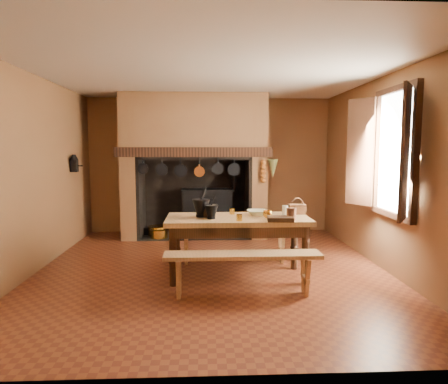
# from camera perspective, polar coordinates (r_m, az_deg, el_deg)

# --- Properties ---
(floor) EXTENTS (5.50, 5.50, 0.00)m
(floor) POSITION_cam_1_polar(r_m,az_deg,el_deg) (5.93, -1.74, -10.98)
(floor) COLOR brown
(floor) RESTS_ON ground
(ceiling) EXTENTS (5.50, 5.50, 0.00)m
(ceiling) POSITION_cam_1_polar(r_m,az_deg,el_deg) (5.76, -1.83, 16.68)
(ceiling) COLOR silver
(ceiling) RESTS_ON back_wall
(back_wall) EXTENTS (5.00, 0.02, 2.80)m
(back_wall) POSITION_cam_1_polar(r_m,az_deg,el_deg) (8.42, -2.08, 3.80)
(back_wall) COLOR brown
(back_wall) RESTS_ON floor
(wall_left) EXTENTS (0.02, 5.50, 2.80)m
(wall_left) POSITION_cam_1_polar(r_m,az_deg,el_deg) (6.17, -25.71, 2.32)
(wall_left) COLOR brown
(wall_left) RESTS_ON floor
(wall_right) EXTENTS (0.02, 5.50, 2.80)m
(wall_right) POSITION_cam_1_polar(r_m,az_deg,el_deg) (6.24, 21.86, 2.52)
(wall_right) COLOR brown
(wall_right) RESTS_ON floor
(wall_front) EXTENTS (5.00, 0.02, 2.80)m
(wall_front) POSITION_cam_1_polar(r_m,az_deg,el_deg) (2.94, -0.93, -0.66)
(wall_front) COLOR brown
(wall_front) RESTS_ON floor
(chimney_breast) EXTENTS (2.95, 0.96, 2.80)m
(chimney_breast) POSITION_cam_1_polar(r_m,az_deg,el_deg) (7.98, -4.23, 6.61)
(chimney_breast) COLOR brown
(chimney_breast) RESTS_ON floor
(iron_range) EXTENTS (1.12, 0.55, 1.60)m
(iron_range) POSITION_cam_1_polar(r_m,az_deg,el_deg) (8.21, -2.33, -2.69)
(iron_range) COLOR black
(iron_range) RESTS_ON floor
(hearth_pans) EXTENTS (0.51, 0.62, 0.20)m
(hearth_pans) POSITION_cam_1_polar(r_m,az_deg,el_deg) (8.11, -9.47, -5.67)
(hearth_pans) COLOR gold
(hearth_pans) RESTS_ON floor
(hanging_pans) EXTENTS (1.92, 0.29, 0.27)m
(hanging_pans) POSITION_cam_1_polar(r_m,az_deg,el_deg) (7.49, -4.60, 3.18)
(hanging_pans) COLOR black
(hanging_pans) RESTS_ON chimney_breast
(onion_string) EXTENTS (0.12, 0.10, 0.46)m
(onion_string) POSITION_cam_1_polar(r_m,az_deg,el_deg) (7.55, 5.63, 2.97)
(onion_string) COLOR #A24B1D
(onion_string) RESTS_ON chimney_breast
(herb_bunch) EXTENTS (0.20, 0.20, 0.35)m
(herb_bunch) POSITION_cam_1_polar(r_m,az_deg,el_deg) (7.57, 6.98, 3.34)
(herb_bunch) COLOR brown
(herb_bunch) RESTS_ON chimney_breast
(window) EXTENTS (0.39, 1.75, 1.76)m
(window) POSITION_cam_1_polar(r_m,az_deg,el_deg) (5.80, 22.26, 5.23)
(window) COLOR white
(window) RESTS_ON wall_right
(wall_coffee_mill) EXTENTS (0.23, 0.16, 0.31)m
(wall_coffee_mill) POSITION_cam_1_polar(r_m,az_deg,el_deg) (7.59, -20.62, 4.03)
(wall_coffee_mill) COLOR black
(wall_coffee_mill) RESTS_ON wall_left
(work_table) EXTENTS (1.92, 0.85, 0.83)m
(work_table) POSITION_cam_1_polar(r_m,az_deg,el_deg) (5.43, 1.98, -4.95)
(work_table) COLOR tan
(work_table) RESTS_ON floor
(bench_front) EXTENTS (1.86, 0.33, 0.52)m
(bench_front) POSITION_cam_1_polar(r_m,az_deg,el_deg) (4.81, 2.67, -10.23)
(bench_front) COLOR tan
(bench_front) RESTS_ON floor
(bench_back) EXTENTS (1.80, 0.32, 0.51)m
(bench_back) POSITION_cam_1_polar(r_m,az_deg,el_deg) (6.14, 1.46, -6.71)
(bench_back) COLOR tan
(bench_back) RESTS_ON floor
(mortar_large) EXTENTS (0.24, 0.24, 0.41)m
(mortar_large) POSITION_cam_1_polar(r_m,az_deg,el_deg) (5.40, -3.29, -2.14)
(mortar_large) COLOR black
(mortar_large) RESTS_ON work_table
(mortar_small) EXTENTS (0.18, 0.18, 0.31)m
(mortar_small) POSITION_cam_1_polar(r_m,az_deg,el_deg) (5.24, -1.83, -2.74)
(mortar_small) COLOR black
(mortar_small) RESTS_ON work_table
(coffee_grinder) EXTENTS (0.18, 0.16, 0.19)m
(coffee_grinder) POSITION_cam_1_polar(r_m,az_deg,el_deg) (5.38, -2.08, -2.85)
(coffee_grinder) COLOR black
(coffee_grinder) RESTS_ON work_table
(brass_mug_a) EXTENTS (0.08, 0.08, 0.09)m
(brass_mug_a) POSITION_cam_1_polar(r_m,az_deg,el_deg) (5.11, 2.21, -3.67)
(brass_mug_a) COLOR gold
(brass_mug_a) RESTS_ON work_table
(brass_mug_b) EXTENTS (0.08, 0.08, 0.08)m
(brass_mug_b) POSITION_cam_1_polar(r_m,az_deg,el_deg) (5.63, 1.16, -2.78)
(brass_mug_b) COLOR gold
(brass_mug_b) RESTS_ON work_table
(mixing_bowl) EXTENTS (0.31, 0.31, 0.07)m
(mixing_bowl) POSITION_cam_1_polar(r_m,az_deg,el_deg) (5.55, 4.83, -2.96)
(mixing_bowl) COLOR beige
(mixing_bowl) RESTS_ON work_table
(stoneware_crock) EXTENTS (0.15, 0.15, 0.16)m
(stoneware_crock) POSITION_cam_1_polar(r_m,az_deg,el_deg) (5.24, 9.59, -3.11)
(stoneware_crock) COLOR brown
(stoneware_crock) RESTS_ON work_table
(glass_jar) EXTENTS (0.11, 0.11, 0.14)m
(glass_jar) POSITION_cam_1_polar(r_m,az_deg,el_deg) (5.55, 8.72, -2.64)
(glass_jar) COLOR beige
(glass_jar) RESTS_ON work_table
(wicker_basket) EXTENTS (0.24, 0.18, 0.23)m
(wicker_basket) POSITION_cam_1_polar(r_m,az_deg,el_deg) (5.76, 10.38, -2.34)
(wicker_basket) COLOR #512918
(wicker_basket) RESTS_ON work_table
(wooden_tray) EXTENTS (0.35, 0.27, 0.06)m
(wooden_tray) POSITION_cam_1_polar(r_m,az_deg,el_deg) (5.15, 8.05, -3.81)
(wooden_tray) COLOR black
(wooden_tray) RESTS_ON work_table
(brass_cup) EXTENTS (0.16, 0.16, 0.10)m
(brass_cup) POSITION_cam_1_polar(r_m,az_deg,el_deg) (5.35, 6.25, -3.19)
(brass_cup) COLOR gold
(brass_cup) RESTS_ON work_table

